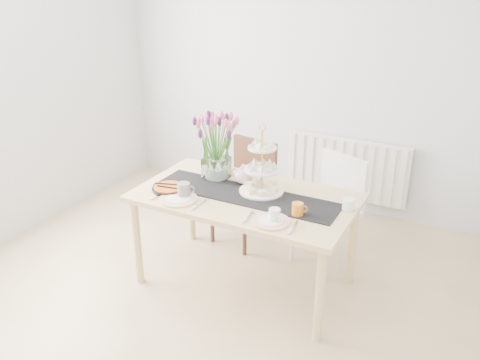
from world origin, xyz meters
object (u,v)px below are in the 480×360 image
at_px(chair_brown, 247,183).
at_px(plate_left, 178,199).
at_px(radiator, 347,169).
at_px(mug_grey, 184,190).
at_px(dining_table, 245,205).
at_px(cake_stand, 262,175).
at_px(teapot, 243,175).
at_px(cream_jug, 348,205).
at_px(tulip_vase, 216,136).
at_px(mug_white, 275,215).
at_px(tart_tin, 169,188).
at_px(mug_orange, 297,210).
at_px(chair_white, 333,202).
at_px(plate_right, 271,221).

height_order(chair_brown, plate_left, chair_brown).
height_order(radiator, mug_grey, mug_grey).
bearing_deg(dining_table, cake_stand, 47.17).
height_order(dining_table, cake_stand, cake_stand).
distance_m(teapot, cream_jug, 0.84).
distance_m(tulip_vase, teapot, 0.37).
xyz_separation_m(mug_grey, mug_white, (0.73, -0.04, -0.01)).
distance_m(tart_tin, mug_orange, 1.01).
height_order(tulip_vase, mug_grey, tulip_vase).
relative_size(tulip_vase, mug_grey, 5.86).
xyz_separation_m(dining_table, cream_jug, (0.73, 0.11, 0.12)).
relative_size(dining_table, mug_grey, 14.56).
bearing_deg(tulip_vase, mug_orange, -20.74).
distance_m(radiator, cake_stand, 1.57).
distance_m(chair_white, cream_jug, 0.65).
bearing_deg(chair_white, cake_stand, -102.63).
distance_m(tulip_vase, tart_tin, 0.53).
bearing_deg(mug_grey, chair_white, 7.88).
xyz_separation_m(mug_grey, plate_right, (0.72, -0.06, -0.05)).
relative_size(radiator, mug_white, 13.28).
height_order(mug_orange, plate_left, mug_orange).
bearing_deg(chair_brown, mug_orange, -34.99).
height_order(tulip_vase, plate_left, tulip_vase).
distance_m(cake_stand, mug_orange, 0.44).
xyz_separation_m(mug_white, plate_left, (-0.74, -0.02, -0.04)).
bearing_deg(tulip_vase, mug_grey, -95.11).
bearing_deg(dining_table, plate_right, -41.00).
distance_m(tulip_vase, cake_stand, 0.49).
distance_m(plate_left, plate_right, 0.73).
distance_m(cake_stand, mug_grey, 0.58).
relative_size(teapot, mug_white, 2.57).
height_order(chair_white, mug_orange, chair_white).
bearing_deg(mug_grey, dining_table, -6.20).
xyz_separation_m(chair_white, plate_left, (-0.86, -0.94, 0.23)).
relative_size(chair_brown, cream_jug, 10.95).
relative_size(tart_tin, mug_white, 2.77).
relative_size(dining_table, tulip_vase, 2.48).
bearing_deg(teapot, tart_tin, -130.03).
bearing_deg(cake_stand, mug_white, -53.84).
bearing_deg(cake_stand, chair_brown, 125.80).
height_order(plate_left, plate_right, plate_left).
bearing_deg(plate_left, chair_white, 47.48).
bearing_deg(chair_white, dining_table, -103.86).
height_order(tart_tin, mug_grey, mug_grey).
relative_size(teapot, plate_left, 0.84).
relative_size(cream_jug, plate_right, 0.33).
xyz_separation_m(tart_tin, mug_white, (0.90, -0.09, 0.03)).
bearing_deg(tart_tin, chair_white, 39.00).
xyz_separation_m(tulip_vase, plate_right, (0.68, -0.47, -0.35)).
xyz_separation_m(radiator, cake_stand, (-0.23, -1.49, 0.44)).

